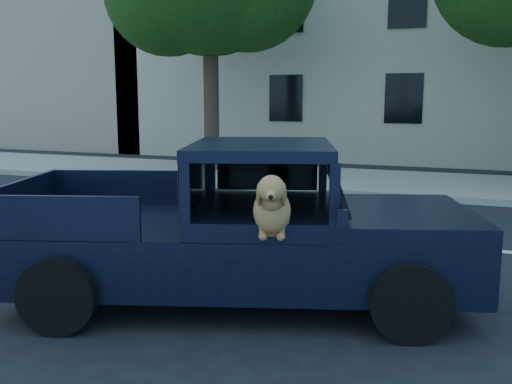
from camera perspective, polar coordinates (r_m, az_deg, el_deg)
ground at (r=6.88m, az=-8.95°, el=-10.03°), size 120.00×120.00×0.00m
far_sidewalk at (r=15.31m, az=8.57°, el=1.17°), size 60.00×4.00×0.15m
lane_stripes at (r=9.36m, az=12.65°, el=-4.79°), size 21.60×0.14×0.01m
building_main at (r=22.19m, az=21.09°, el=14.71°), size 26.00×6.00×9.00m
building_left at (r=28.73m, az=-18.84°, el=12.54°), size 12.00×6.00×8.00m
pickup_truck at (r=6.39m, az=-2.37°, el=-5.75°), size 5.36×3.39×1.79m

